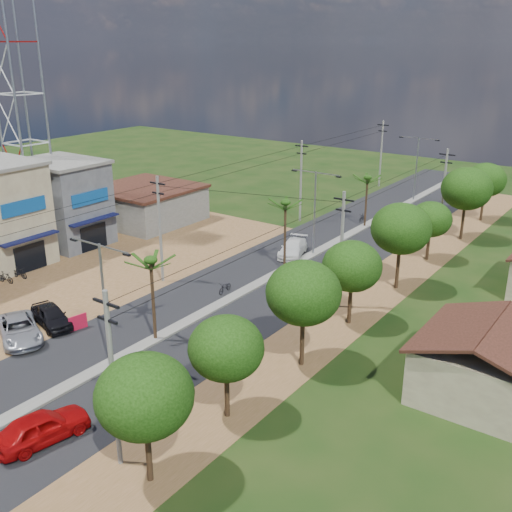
% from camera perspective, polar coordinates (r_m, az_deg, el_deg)
% --- Properties ---
extents(ground, '(160.00, 160.00, 0.00)m').
position_cam_1_polar(ground, '(39.06, -13.71, -10.04)').
color(ground, black).
rests_on(ground, ground).
extents(road, '(12.00, 110.00, 0.04)m').
position_cam_1_polar(road, '(48.92, -0.47, -3.11)').
color(road, black).
rests_on(road, ground).
extents(median, '(1.00, 90.00, 0.18)m').
position_cam_1_polar(median, '(51.17, 1.50, -1.97)').
color(median, '#605E56').
rests_on(median, ground).
extents(dirt_lot_west, '(18.00, 46.00, 0.04)m').
position_cam_1_polar(dirt_lot_west, '(54.33, -17.89, -1.72)').
color(dirt_lot_west, brown).
rests_on(dirt_lot_west, ground).
extents(dirt_shoulder_east, '(5.00, 90.00, 0.03)m').
position_cam_1_polar(dirt_shoulder_east, '(44.89, 8.39, -5.54)').
color(dirt_shoulder_east, brown).
rests_on(dirt_shoulder_east, ground).
extents(shophouse_grey, '(9.00, 6.40, 8.30)m').
position_cam_1_polar(shophouse_grey, '(61.87, -17.83, 4.91)').
color(shophouse_grey, '#45484C').
rests_on(shophouse_grey, ground).
extents(low_shed, '(10.40, 10.40, 3.95)m').
position_cam_1_polar(low_shed, '(67.92, -10.45, 4.90)').
color(low_shed, '#605E56').
rests_on(low_shed, ground).
extents(telecom_tower, '(3.80, 3.80, 43.00)m').
position_cam_1_polar(telecom_tower, '(64.17, -22.17, 18.49)').
color(telecom_tower, gray).
rests_on(telecom_tower, ground).
extents(house_east_near, '(7.60, 7.50, 4.60)m').
position_cam_1_polar(house_east_near, '(36.19, 21.30, -9.12)').
color(house_east_near, gray).
rests_on(house_east_near, ground).
extents(tree_east_a, '(4.40, 4.40, 6.37)m').
position_cam_1_polar(tree_east_a, '(27.21, -10.57, -12.99)').
color(tree_east_a, black).
rests_on(tree_east_a, ground).
extents(tree_east_b, '(4.00, 4.00, 5.83)m').
position_cam_1_polar(tree_east_b, '(31.30, -2.86, -8.77)').
color(tree_east_b, black).
rests_on(tree_east_b, ground).
extents(tree_east_c, '(4.60, 4.60, 6.83)m').
position_cam_1_polar(tree_east_c, '(35.96, 4.55, -3.53)').
color(tree_east_c, black).
rests_on(tree_east_c, ground).
extents(tree_east_d, '(4.20, 4.20, 6.13)m').
position_cam_1_polar(tree_east_d, '(42.02, 9.13, -0.98)').
color(tree_east_d, black).
rests_on(tree_east_d, ground).
extents(tree_east_e, '(4.80, 4.80, 7.14)m').
position_cam_1_polar(tree_east_e, '(48.67, 13.65, 2.54)').
color(tree_east_e, black).
rests_on(tree_east_e, ground).
extents(tree_east_f, '(3.80, 3.80, 5.52)m').
position_cam_1_polar(tree_east_f, '(56.36, 16.31, 3.37)').
color(tree_east_f, black).
rests_on(tree_east_f, ground).
extents(tree_east_g, '(5.00, 5.00, 7.38)m').
position_cam_1_polar(tree_east_g, '(63.28, 19.43, 6.06)').
color(tree_east_g, black).
rests_on(tree_east_g, ground).
extents(tree_east_h, '(4.40, 4.40, 6.52)m').
position_cam_1_polar(tree_east_h, '(71.04, 21.05, 6.77)').
color(tree_east_h, black).
rests_on(tree_east_h, ground).
extents(palm_median_near, '(2.00, 2.00, 6.15)m').
position_cam_1_polar(palm_median_near, '(39.15, -9.99, -0.73)').
color(palm_median_near, black).
rests_on(palm_median_near, ground).
extents(palm_median_mid, '(2.00, 2.00, 6.55)m').
position_cam_1_polar(palm_median_mid, '(50.92, 2.82, 4.80)').
color(palm_median_mid, black).
rests_on(palm_median_mid, ground).
extents(palm_median_far, '(2.00, 2.00, 5.85)m').
position_cam_1_polar(palm_median_far, '(64.75, 10.58, 7.16)').
color(palm_median_far, black).
rests_on(palm_median_far, ground).
extents(streetlight_near, '(5.10, 0.18, 8.00)m').
position_cam_1_polar(streetlight_near, '(36.96, -14.30, -3.58)').
color(streetlight_near, gray).
rests_on(streetlight_near, ground).
extents(streetlight_mid, '(5.10, 0.18, 8.00)m').
position_cam_1_polar(streetlight_mid, '(55.35, 5.62, 4.76)').
color(streetlight_mid, gray).
rests_on(streetlight_mid, ground).
extents(streetlight_far, '(5.10, 0.18, 8.00)m').
position_cam_1_polar(streetlight_far, '(77.53, 15.06, 8.52)').
color(streetlight_far, gray).
rests_on(streetlight_far, ground).
extents(utility_pole_w_b, '(1.60, 0.24, 9.00)m').
position_cam_1_polar(utility_pole_w_b, '(49.45, -9.14, 2.73)').
color(utility_pole_w_b, '#605E56').
rests_on(utility_pole_w_b, ground).
extents(utility_pole_w_c, '(1.60, 0.24, 9.00)m').
position_cam_1_polar(utility_pole_w_c, '(66.34, 4.30, 7.30)').
color(utility_pole_w_c, '#605E56').
rests_on(utility_pole_w_c, ground).
extents(utility_pole_w_d, '(1.60, 0.24, 9.00)m').
position_cam_1_polar(utility_pole_w_d, '(84.68, 11.84, 9.67)').
color(utility_pole_w_d, '#605E56').
rests_on(utility_pole_w_d, ground).
extents(utility_pole_e_a, '(1.60, 0.24, 9.00)m').
position_cam_1_polar(utility_pole_e_a, '(28.36, -13.49, -11.12)').
color(utility_pole_e_a, '#605E56').
rests_on(utility_pole_e_a, ground).
extents(utility_pole_e_b, '(1.60, 0.24, 9.00)m').
position_cam_1_polar(utility_pole_e_b, '(44.36, 8.14, 0.78)').
color(utility_pole_e_b, '#605E56').
rests_on(utility_pole_e_b, ground).
extents(utility_pole_e_c, '(1.60, 0.24, 9.00)m').
position_cam_1_polar(utility_pole_e_c, '(64.03, 17.41, 5.98)').
color(utility_pole_e_c, '#605E56').
rests_on(utility_pole_e_c, ground).
extents(car_red_near, '(2.83, 5.08, 1.63)m').
position_cam_1_polar(car_red_near, '(32.99, -19.71, -15.12)').
color(car_red_near, '#9D0809').
rests_on(car_red_near, ground).
extents(car_silver_mid, '(1.35, 3.86, 1.27)m').
position_cam_1_polar(car_silver_mid, '(48.58, 6.42, -2.62)').
color(car_silver_mid, '#97989E').
rests_on(car_silver_mid, ground).
extents(car_white_far, '(3.38, 5.29, 1.43)m').
position_cam_1_polar(car_white_far, '(56.26, 3.54, 0.73)').
color(car_white_far, silver).
rests_on(car_white_far, ground).
extents(car_parked_silver, '(5.88, 4.50, 1.48)m').
position_cam_1_polar(car_parked_silver, '(43.58, -21.62, -6.57)').
color(car_parked_silver, '#97989E').
rests_on(car_parked_silver, ground).
extents(car_parked_dark, '(4.76, 2.94, 1.51)m').
position_cam_1_polar(car_parked_dark, '(44.82, -18.91, -5.46)').
color(car_parked_dark, black).
rests_on(car_parked_dark, ground).
extents(moto_rider_east, '(0.71, 1.64, 0.84)m').
position_cam_1_polar(moto_rider_east, '(37.09, -12.75, -10.93)').
color(moto_rider_east, black).
rests_on(moto_rider_east, ground).
extents(moto_rider_west_a, '(0.77, 1.74, 0.89)m').
position_cam_1_polar(moto_rider_west_a, '(48.04, -2.97, -3.03)').
color(moto_rider_west_a, black).
rests_on(moto_rider_west_a, ground).
extents(moto_rider_west_b, '(0.61, 1.55, 0.90)m').
position_cam_1_polar(moto_rider_west_b, '(67.96, 10.05, 3.60)').
color(moto_rider_west_b, black).
rests_on(moto_rider_west_b, ground).
extents(roadside_sign, '(0.34, 1.35, 1.13)m').
position_cam_1_polar(roadside_sign, '(43.77, -16.59, -6.10)').
color(roadside_sign, '#AF102C').
rests_on(roadside_sign, ground).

